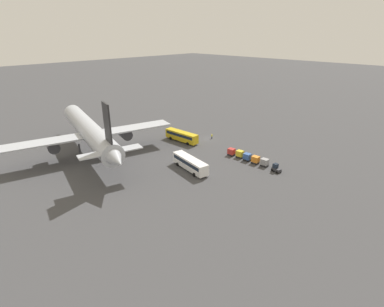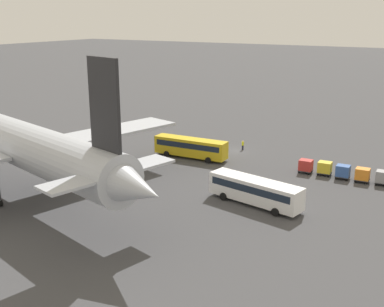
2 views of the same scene
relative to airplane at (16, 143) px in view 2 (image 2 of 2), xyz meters
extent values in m
plane|color=#424244|center=(-15.16, -34.27, -7.26)|extent=(600.00, 600.00, 0.00)
cylinder|color=#B2B7C1|center=(0.57, -0.15, 0.12)|extent=(45.70, 16.78, 5.68)
cone|color=#B2B7C1|center=(-23.23, 5.91, 0.12)|extent=(8.41, 6.77, 5.11)
cube|color=#B2B7C1|center=(-4.94, -12.52, -0.59)|extent=(10.95, 21.84, 0.44)
cube|color=#262628|center=(-19.36, 4.93, 7.50)|extent=(4.52, 1.48, 9.08)
cube|color=#B2B7C1|center=(-19.80, 5.04, 0.69)|extent=(6.74, 15.09, 0.28)
cylinder|color=#38383D|center=(-2.83, -9.80, -2.37)|extent=(6.09, 4.38, 3.12)
cylinder|color=black|center=(-0.73, 3.99, -6.81)|extent=(1.00, 0.71, 0.90)
cylinder|color=#38383D|center=(-2.55, -3.16, -4.99)|extent=(0.50, 0.50, 4.54)
cylinder|color=black|center=(-2.55, -3.16, -6.81)|extent=(1.00, 0.71, 0.90)
cube|color=gold|center=(-10.50, -26.40, -5.37)|extent=(12.74, 3.08, 2.88)
cube|color=#192333|center=(-10.50, -26.40, -4.87)|extent=(11.73, 3.08, 0.92)
cylinder|color=black|center=(-6.64, -24.90, -6.76)|extent=(1.01, 0.34, 1.00)
cylinder|color=black|center=(-6.53, -27.57, -6.76)|extent=(1.01, 0.34, 1.00)
cylinder|color=black|center=(-14.48, -25.23, -6.76)|extent=(1.01, 0.34, 1.00)
cylinder|color=black|center=(-14.36, -27.90, -6.76)|extent=(1.01, 0.34, 1.00)
cube|color=white|center=(-27.95, -12.81, -5.38)|extent=(12.84, 5.10, 2.85)
cube|color=#192333|center=(-27.95, -12.81, -4.88)|extent=(11.86, 4.95, 0.91)
cylinder|color=black|center=(-23.86, -12.08, -6.76)|extent=(1.04, 0.48, 1.00)
cylinder|color=black|center=(-24.41, -14.97, -6.76)|extent=(1.04, 0.48, 1.00)
cylinder|color=black|center=(-31.50, -10.64, -6.76)|extent=(1.04, 0.48, 1.00)
cylinder|color=black|center=(-32.04, -13.53, -6.76)|extent=(1.04, 0.48, 1.00)
cylinder|color=#1E1E2D|center=(-15.97, -35.31, -6.83)|extent=(0.32, 0.32, 0.85)
cylinder|color=yellow|center=(-15.97, -35.31, -6.08)|extent=(0.38, 0.38, 0.65)
sphere|color=tan|center=(-15.97, -35.31, -5.64)|extent=(0.24, 0.24, 0.24)
cube|color=#38383D|center=(-40.63, -28.55, -6.85)|extent=(2.05, 1.75, 0.10)
cube|color=gray|center=(-40.63, -28.55, -6.00)|extent=(1.96, 1.67, 1.60)
cylinder|color=black|center=(-39.89, -27.89, -7.08)|extent=(0.36, 0.13, 0.36)
cylinder|color=black|center=(-39.84, -29.17, -7.08)|extent=(0.36, 0.13, 0.36)
cube|color=#38383D|center=(-37.86, -28.35, -6.85)|extent=(2.05, 1.75, 0.10)
cube|color=orange|center=(-37.86, -28.35, -6.00)|extent=(1.96, 1.67, 1.60)
cylinder|color=black|center=(-37.13, -27.68, -7.08)|extent=(0.36, 0.13, 0.36)
cylinder|color=black|center=(-37.08, -28.96, -7.08)|extent=(0.36, 0.13, 0.36)
cylinder|color=black|center=(-38.65, -27.74, -7.08)|extent=(0.36, 0.13, 0.36)
cylinder|color=black|center=(-38.60, -29.02, -7.08)|extent=(0.36, 0.13, 0.36)
cube|color=#38383D|center=(-35.10, -28.40, -6.85)|extent=(2.05, 1.75, 0.10)
cube|color=#33569E|center=(-35.10, -28.40, -6.00)|extent=(1.96, 1.67, 1.60)
cylinder|color=black|center=(-34.37, -27.73, -7.08)|extent=(0.36, 0.13, 0.36)
cylinder|color=black|center=(-34.32, -29.01, -7.08)|extent=(0.36, 0.13, 0.36)
cylinder|color=black|center=(-35.88, -27.79, -7.08)|extent=(0.36, 0.13, 0.36)
cylinder|color=black|center=(-35.84, -29.06, -7.08)|extent=(0.36, 0.13, 0.36)
cube|color=#38383D|center=(-32.34, -28.74, -6.85)|extent=(2.05, 1.75, 0.10)
cube|color=gold|center=(-32.34, -28.74, -6.00)|extent=(1.96, 1.67, 1.60)
cylinder|color=black|center=(-31.60, -28.07, -7.08)|extent=(0.36, 0.13, 0.36)
cylinder|color=black|center=(-31.56, -29.35, -7.08)|extent=(0.36, 0.13, 0.36)
cylinder|color=black|center=(-33.12, -28.13, -7.08)|extent=(0.36, 0.13, 0.36)
cylinder|color=black|center=(-33.08, -29.41, -7.08)|extent=(0.36, 0.13, 0.36)
cube|color=#38383D|center=(-29.58, -28.34, -6.85)|extent=(2.05, 1.75, 0.10)
cube|color=#B72D28|center=(-29.58, -28.34, -6.00)|extent=(1.96, 1.67, 1.60)
cylinder|color=black|center=(-28.84, -27.68, -7.08)|extent=(0.36, 0.13, 0.36)
cylinder|color=black|center=(-28.80, -28.96, -7.08)|extent=(0.36, 0.13, 0.36)
cylinder|color=black|center=(-30.36, -27.73, -7.08)|extent=(0.36, 0.13, 0.36)
cylinder|color=black|center=(-30.31, -29.01, -7.08)|extent=(0.36, 0.13, 0.36)
camera|label=1|loc=(-78.25, 37.66, 26.59)|focal=28.00mm
camera|label=2|loc=(-49.77, 40.07, 15.84)|focal=45.00mm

